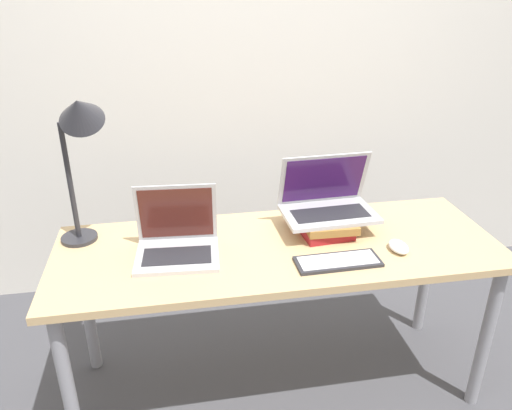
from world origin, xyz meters
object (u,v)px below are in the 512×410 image
mouse (399,247)px  book_stack (323,222)px  laptop_left (177,241)px  desk_lamp (79,129)px  laptop_on_books (327,202)px  wireless_keyboard (338,261)px

mouse → book_stack: bearing=136.9°
mouse → laptop_left: bearing=171.4°
laptop_left → desk_lamp: bearing=155.8°
book_stack → laptop_on_books: (0.02, 0.01, 0.08)m
mouse → laptop_on_books: bearing=133.0°
laptop_left → mouse: 0.84m
laptop_on_books → laptop_left: bearing=-170.1°
mouse → wireless_keyboard: bearing=-169.4°
laptop_left → laptop_on_books: bearing=9.9°
laptop_left → desk_lamp: (-0.31, 0.14, 0.41)m
laptop_left → laptop_on_books: 0.62m
book_stack → mouse: 0.32m
laptop_left → mouse: bearing=-8.6°
mouse → desk_lamp: bearing=166.9°
laptop_left → laptop_on_books: laptop_on_books is taller
laptop_on_books → wireless_keyboard: size_ratio=1.21×
book_stack → wireless_keyboard: 0.27m
laptop_left → wireless_keyboard: (0.57, -0.17, -0.04)m
wireless_keyboard → desk_lamp: desk_lamp is taller
desk_lamp → laptop_on_books: bearing=-2.1°
book_stack → mouse: bearing=-43.1°
laptop_left → book_stack: size_ratio=1.11×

